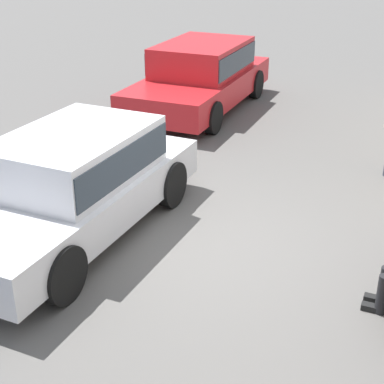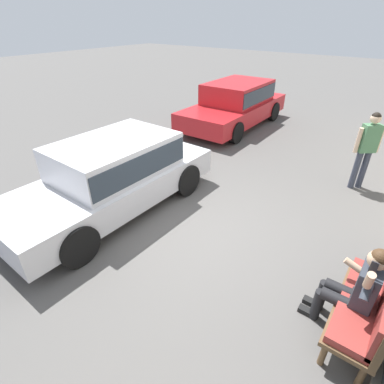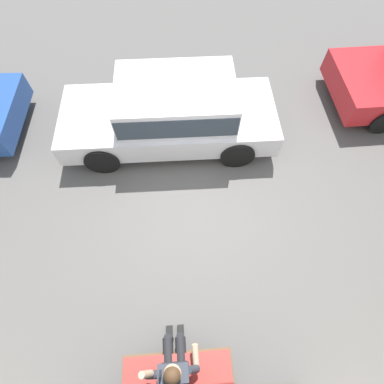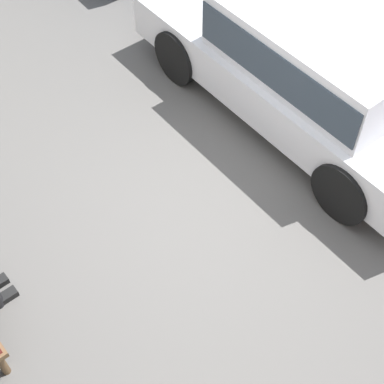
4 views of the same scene
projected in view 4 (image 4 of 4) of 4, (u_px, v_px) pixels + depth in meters
ground_plane at (214, 201)px, 6.26m from camera, size 60.00×60.00×0.00m
parked_car_mid at (315, 60)px, 6.47m from camera, size 4.38×1.87×1.42m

